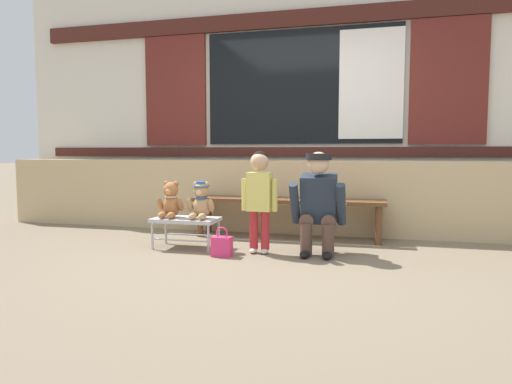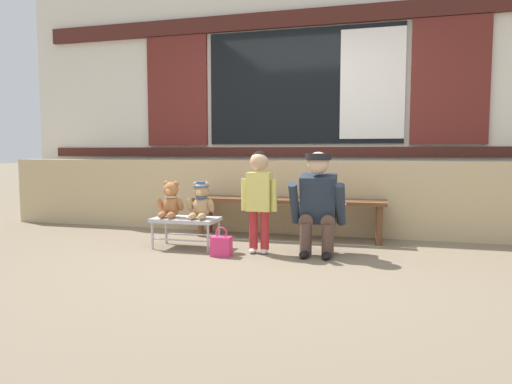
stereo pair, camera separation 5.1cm
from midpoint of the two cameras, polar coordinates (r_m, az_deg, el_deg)
The scene contains 10 objects.
ground_plane at distance 4.09m, azimuth 1.14°, elevation -8.43°, with size 60.00×60.00×0.00m, color #756651.
brick_low_wall at distance 5.40m, azimuth 4.65°, elevation -0.60°, with size 7.58×0.25×0.85m, color tan.
shop_facade at distance 5.93m, azimuth 5.65°, elevation 11.75°, with size 7.73×0.26×3.27m.
wooden_bench_long at distance 5.05m, azimuth 3.61°, elevation -1.57°, with size 2.10×0.40×0.44m.
small_display_bench at distance 4.60m, azimuth -9.00°, elevation -3.60°, with size 0.64×0.36×0.30m.
teddy_bear_plain at distance 4.65m, azimuth -10.83°, elevation -1.10°, with size 0.28×0.26×0.36m.
teddy_bear_with_hat at distance 4.52m, azimuth -7.16°, elevation -1.10°, with size 0.28×0.27×0.36m.
child_standing at distance 4.28m, azimuth 0.10°, elevation 0.20°, with size 0.35×0.18×0.96m.
adult_crouching at distance 4.27m, azimuth 7.55°, elevation -1.36°, with size 0.50×0.49×0.95m.
handbag_on_ground at distance 4.22m, azimuth -4.59°, elevation -6.68°, with size 0.18×0.11×0.27m.
Camera 1 is at (0.90, -3.88, 0.95)m, focal length 32.30 mm.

